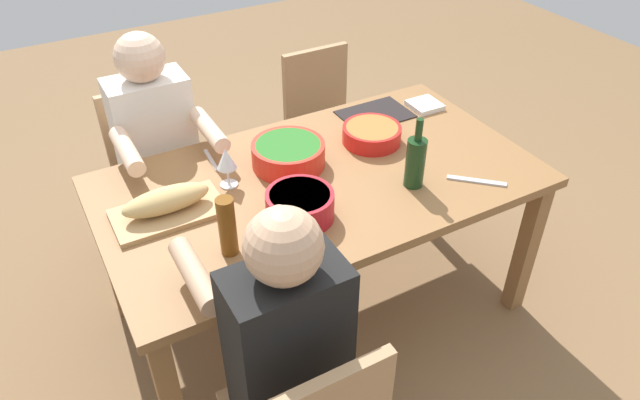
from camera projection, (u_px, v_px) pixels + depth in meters
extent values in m
plane|color=brown|center=(320.00, 306.00, 2.78)|extent=(8.00, 8.00, 0.00)
cube|color=olive|center=(320.00, 182.00, 2.35)|extent=(1.73, 0.97, 0.04)
cube|color=olive|center=(412.00, 157.00, 3.18)|extent=(0.07, 0.07, 0.70)
cube|color=olive|center=(111.00, 254.00, 2.56)|extent=(0.07, 0.07, 0.70)
cube|color=olive|center=(526.00, 248.00, 2.59)|extent=(0.07, 0.07, 0.70)
cube|color=#A87F56|center=(332.00, 133.00, 3.21)|extent=(0.40, 0.40, 0.03)
cube|color=#A87F56|center=(315.00, 84.00, 3.21)|extent=(0.38, 0.04, 0.40)
cube|color=#A87F56|center=(373.00, 174.00, 3.29)|extent=(0.04, 0.04, 0.42)
cube|color=#A87F56|center=(319.00, 191.00, 3.16)|extent=(0.04, 0.04, 0.42)
cube|color=#A87F56|center=(341.00, 146.00, 3.53)|extent=(0.04, 0.04, 0.42)
cube|color=#A87F56|center=(291.00, 161.00, 3.40)|extent=(0.04, 0.04, 0.42)
cube|color=#A87F56|center=(321.00, 395.00, 2.15)|extent=(0.04, 0.04, 0.42)
cylinder|color=#2D2D38|center=(293.00, 393.00, 2.14)|extent=(0.11, 0.11, 0.45)
cube|color=black|center=(288.00, 342.00, 1.70)|extent=(0.34, 0.20, 0.55)
cylinder|color=tan|center=(195.00, 275.00, 1.75)|extent=(0.07, 0.30, 0.07)
cylinder|color=tan|center=(297.00, 239.00, 1.88)|extent=(0.07, 0.30, 0.07)
sphere|color=tan|center=(283.00, 246.00, 1.48)|extent=(0.21, 0.21, 0.21)
cube|color=#A87F56|center=(161.00, 181.00, 2.84)|extent=(0.40, 0.40, 0.03)
cube|color=#A87F56|center=(143.00, 126.00, 2.84)|extent=(0.38, 0.04, 0.40)
cube|color=#A87F56|center=(212.00, 226.00, 2.93)|extent=(0.04, 0.04, 0.42)
cube|color=#A87F56|center=(145.00, 248.00, 2.79)|extent=(0.04, 0.04, 0.42)
cube|color=#A87F56|center=(190.00, 191.00, 3.16)|extent=(0.04, 0.04, 0.42)
cube|color=#A87F56|center=(126.00, 210.00, 3.03)|extent=(0.04, 0.04, 0.42)
cylinder|color=#2D2D38|center=(198.00, 236.00, 2.85)|extent=(0.11, 0.11, 0.45)
cylinder|color=#2D2D38|center=(166.00, 246.00, 2.79)|extent=(0.11, 0.11, 0.45)
cube|color=white|center=(155.00, 136.00, 2.63)|extent=(0.34, 0.20, 0.55)
cylinder|color=beige|center=(209.00, 129.00, 2.43)|extent=(0.07, 0.30, 0.07)
cylinder|color=beige|center=(127.00, 151.00, 2.30)|extent=(0.07, 0.30, 0.07)
sphere|color=beige|center=(140.00, 57.00, 2.41)|extent=(0.21, 0.21, 0.21)
cylinder|color=red|center=(372.00, 134.00, 2.53)|extent=(0.25, 0.25, 0.07)
cylinder|color=orange|center=(372.00, 130.00, 2.52)|extent=(0.22, 0.22, 0.03)
cylinder|color=red|center=(288.00, 155.00, 2.38)|extent=(0.30, 0.30, 0.10)
cylinder|color=#2D7028|center=(288.00, 148.00, 2.36)|extent=(0.26, 0.26, 0.03)
cylinder|color=#B21923|center=(300.00, 206.00, 2.11)|extent=(0.25, 0.25, 0.10)
cylinder|color=#669E33|center=(300.00, 198.00, 2.09)|extent=(0.22, 0.22, 0.04)
cube|color=tan|center=(169.00, 212.00, 2.15)|extent=(0.40, 0.22, 0.02)
ellipsoid|color=tan|center=(166.00, 200.00, 2.11)|extent=(0.32, 0.11, 0.09)
cylinder|color=#193819|center=(415.00, 163.00, 2.24)|extent=(0.08, 0.08, 0.20)
cylinder|color=#193819|center=(419.00, 130.00, 2.15)|extent=(0.03, 0.03, 0.09)
cylinder|color=brown|center=(227.00, 227.00, 1.92)|extent=(0.06, 0.06, 0.22)
cylinder|color=silver|center=(229.00, 184.00, 2.30)|extent=(0.07, 0.07, 0.01)
cylinder|color=silver|center=(228.00, 176.00, 2.27)|extent=(0.01, 0.01, 0.07)
cone|color=silver|center=(226.00, 158.00, 2.22)|extent=(0.08, 0.08, 0.08)
cube|color=black|center=(375.00, 114.00, 2.75)|extent=(0.32, 0.23, 0.01)
cube|color=silver|center=(201.00, 281.00, 1.87)|extent=(0.02, 0.17, 0.01)
cube|color=silver|center=(211.00, 160.00, 2.43)|extent=(0.03, 0.17, 0.01)
cube|color=silver|center=(476.00, 181.00, 2.31)|extent=(0.18, 0.17, 0.01)
cube|color=white|center=(425.00, 105.00, 2.80)|extent=(0.14, 0.14, 0.02)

